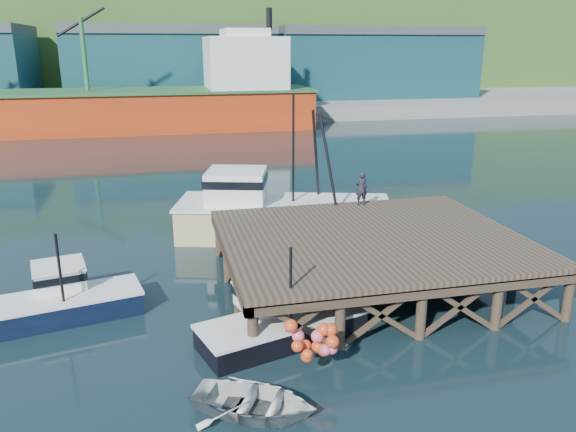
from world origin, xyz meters
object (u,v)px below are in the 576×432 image
object	(u,v)px
trawler	(279,209)
dinghy	(254,402)
dockworker	(361,188)
boat_black	(279,320)
boat_navy	(63,298)

from	to	relation	value
trawler	dinghy	bearing A→B (deg)	-89.05
trawler	dockworker	distance (m)	4.46
trawler	boat_black	bearing A→B (deg)	-86.49
boat_navy	dockworker	xyz separation A→B (m)	(13.13, 4.57, 2.26)
boat_black	trawler	size ratio (longest dim) A/B	0.52
trawler	dockworker	world-z (taller)	trawler
boat_navy	boat_black	size ratio (longest dim) A/B	0.95
trawler	dinghy	size ratio (longest dim) A/B	3.35
boat_navy	boat_black	distance (m)	8.07
dockworker	boat_black	bearing A→B (deg)	54.44
trawler	dockworker	xyz separation A→B (m)	(3.54, -2.30, 1.45)
trawler	dinghy	world-z (taller)	trawler
trawler	dockworker	bearing A→B (deg)	-17.14
trawler	dinghy	xyz separation A→B (m)	(-3.79, -14.14, -1.14)
boat_navy	dinghy	xyz separation A→B (m)	(5.81, -7.26, -0.33)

